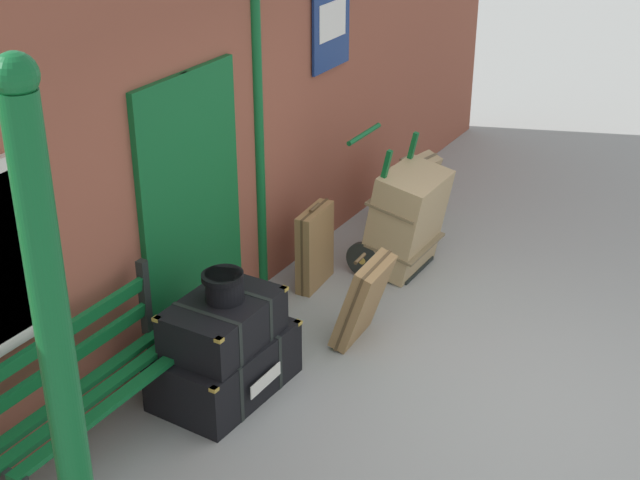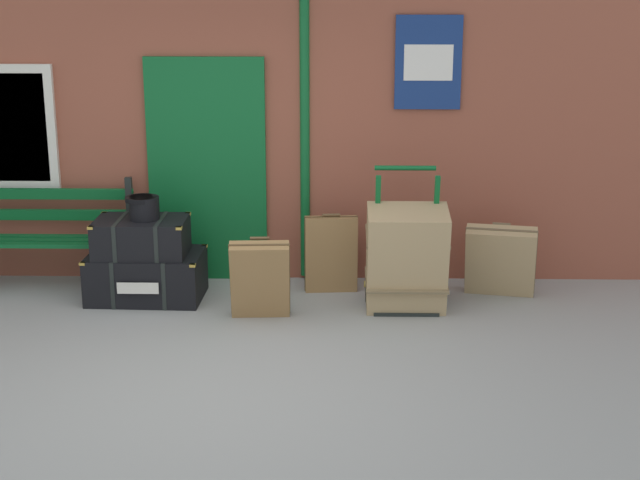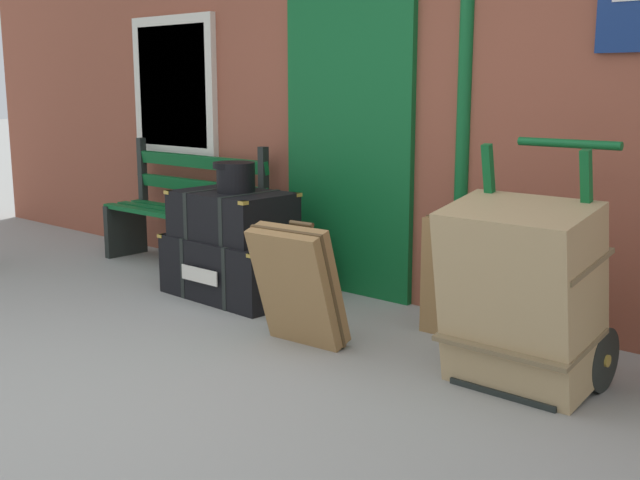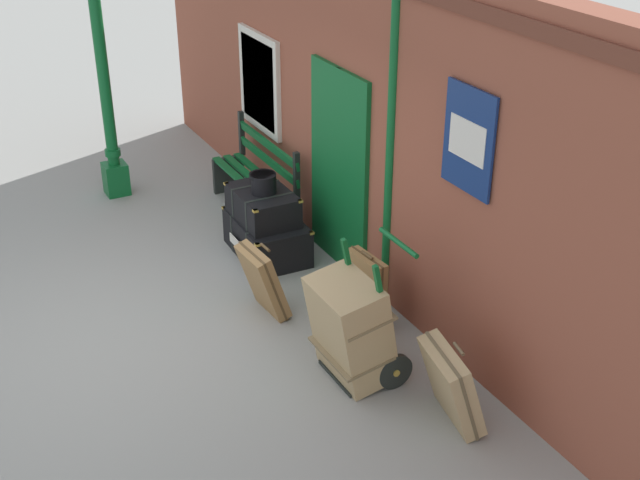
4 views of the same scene
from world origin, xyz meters
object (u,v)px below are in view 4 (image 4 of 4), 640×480
lamp_post (107,102)px  round_hatbox (264,182)px  steamer_trunk_base (267,237)px  steamer_trunk_middle (263,205)px  suitcase_cream (366,290)px  suitcase_brown (263,281)px  platform_bench (257,178)px  porters_trolley (369,343)px  large_brown_trunk (351,329)px  suitcase_tan (452,385)px

lamp_post → round_hatbox: bearing=22.6°
steamer_trunk_base → steamer_trunk_middle: (-0.02, -0.03, 0.37)m
lamp_post → suitcase_cream: lamp_post is taller
suitcase_brown → steamer_trunk_middle: bearing=155.4°
round_hatbox → suitcase_cream: size_ratio=0.40×
platform_bench → porters_trolley: (3.29, -0.44, -0.17)m
round_hatbox → suitcase_cream: round_hatbox is taller
porters_trolley → suitcase_brown: 1.31m
platform_bench → steamer_trunk_middle: (0.96, -0.36, 0.14)m
platform_bench → suitcase_cream: size_ratio=2.17×
suitcase_cream → large_brown_trunk: bearing=-39.3°
porters_trolley → suitcase_brown: size_ratio=1.67×
steamer_trunk_base → round_hatbox: size_ratio=3.50×
lamp_post → suitcase_tan: lamp_post is taller
steamer_trunk_middle → suitcase_cream: size_ratio=1.10×
steamer_trunk_base → round_hatbox: bearing=-64.2°
steamer_trunk_middle → suitcase_cream: (1.68, 0.28, -0.23)m
suitcase_cream → suitcase_brown: bearing=-127.3°
steamer_trunk_base → suitcase_cream: size_ratio=1.40×
lamp_post → porters_trolley: size_ratio=2.60×
steamer_trunk_middle → suitcase_tan: (3.20, 0.15, -0.24)m
steamer_trunk_base → large_brown_trunk: large_brown_trunk is taller
large_brown_trunk → suitcase_brown: large_brown_trunk is taller
steamer_trunk_middle → porters_trolley: bearing=-2.0°
platform_bench → suitcase_brown: 2.22m
round_hatbox → large_brown_trunk: (2.29, -0.26, -0.39)m
platform_bench → lamp_post: bearing=-135.1°
lamp_post → suitcase_cream: (3.97, 1.25, -0.84)m
platform_bench → steamer_trunk_middle: size_ratio=1.97×
suitcase_brown → suitcase_cream: (0.59, 0.77, -0.00)m
round_hatbox → suitcase_brown: 1.27m
large_brown_trunk → lamp_post: bearing=-171.2°
platform_bench → porters_trolley: bearing=-7.6°
suitcase_tan → suitcase_cream: 1.53m
porters_trolley → suitcase_tan: porters_trolley is taller
round_hatbox → lamp_post: bearing=-157.4°
suitcase_tan → lamp_post: bearing=-168.5°
suitcase_tan → suitcase_brown: (-2.11, -0.64, 0.02)m
porters_trolley → large_brown_trunk: (-0.00, -0.18, 0.20)m
lamp_post → round_hatbox: size_ratio=10.53×
round_hatbox → large_brown_trunk: bearing=-6.4°
platform_bench → porters_trolley: 3.32m
steamer_trunk_middle → round_hatbox: 0.28m
steamer_trunk_base → suitcase_cream: bearing=8.6°
round_hatbox → large_brown_trunk: round_hatbox is taller
platform_bench → suitcase_cream: platform_bench is taller
lamp_post → steamer_trunk_middle: 2.56m
lamp_post → porters_trolley: bearing=10.9°
steamer_trunk_base → porters_trolley: 2.31m
steamer_trunk_base → lamp_post: bearing=-156.8°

